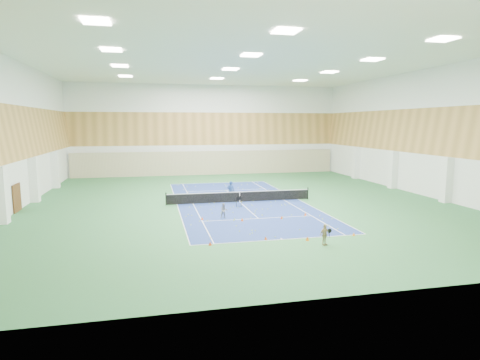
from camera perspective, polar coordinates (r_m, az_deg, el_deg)
The scene contains 21 objects.
ground at distance 35.46m, azimuth -0.05°, elevation -3.15°, with size 40.00×40.00×0.00m, color #2D693A.
room_shell at distance 34.80m, azimuth -0.05°, elevation 6.59°, with size 36.00×40.00×12.00m, color white, non-canonical shape.
wood_cladding at distance 34.81m, azimuth -0.05°, elevation 9.88°, with size 36.00×40.00×8.00m, color #BE8B46, non-canonical shape.
ceiling_light_grid at distance 35.16m, azimuth -0.05°, elevation 16.28°, with size 21.40×25.40×0.06m, color white, non-canonical shape.
court_surface at distance 35.46m, azimuth -0.05°, elevation -3.15°, with size 10.97×23.77×0.01m, color navy.
tennis_balls_scatter at distance 35.45m, azimuth -0.05°, elevation -3.08°, with size 10.57×22.77×0.07m, color #CEEE28, non-canonical shape.
tennis_net at distance 35.36m, azimuth -0.05°, elevation -2.28°, with size 12.80×0.10×1.10m, color black, non-canonical shape.
back_curtain at distance 54.50m, azimuth -4.50°, elevation 2.44°, with size 35.40×0.16×3.20m, color #C6B793.
door_left_b at distance 36.02m, azimuth -29.15°, elevation -2.22°, with size 0.08×1.80×2.20m, color #593319.
coach at distance 35.74m, azimuth -1.30°, elevation -1.59°, with size 0.66×0.43×1.81m, color navy.
child_court at distance 29.44m, azimuth -2.29°, elevation -4.37°, with size 0.54×0.42×1.11m, color gray.
child_apron at distance 23.46m, azimuth 11.93°, elevation -7.61°, with size 0.73×0.30×1.24m, color tan.
ball_cart at distance 33.56m, azimuth -0.18°, elevation -3.08°, with size 0.47×0.47×0.82m, color black, non-canonical shape.
cone_svc_a at distance 29.08m, azimuth -5.41°, elevation -5.45°, with size 0.20×0.20×0.22m, color #EE450C.
cone_svc_b at distance 28.58m, azimuth 0.31°, elevation -5.64°, with size 0.21×0.21×0.24m, color #DD4D0B.
cone_svc_c at distance 29.39m, azimuth 5.95°, elevation -5.30°, with size 0.21×0.21×0.23m, color red.
cone_svc_d at distance 30.67m, azimuth 9.29°, elevation -4.81°, with size 0.21×0.21×0.23m, color #FF510D.
cone_base_a at distance 23.14m, azimuth -4.28°, elevation -8.98°, with size 0.20×0.20×0.22m, color #DC400B.
cone_base_b at distance 24.18m, azimuth 3.67°, elevation -8.23°, with size 0.20×0.20×0.22m, color #D9550B.
cone_base_c at distance 24.30m, azimuth 9.58°, elevation -8.21°, with size 0.22×0.22×0.25m, color orange.
cone_base_d at distance 25.95m, azimuth 15.89°, elevation -7.40°, with size 0.19×0.19×0.21m, color orange.
Camera 1 is at (-7.45, -33.98, 6.86)m, focal length 30.00 mm.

